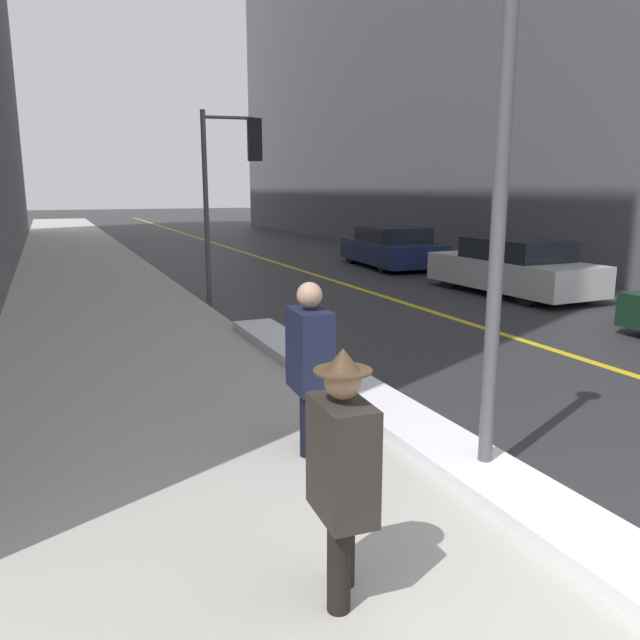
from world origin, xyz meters
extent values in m
cube|color=#B2AFA8|center=(-2.00, 15.00, 0.01)|extent=(4.00, 80.00, 0.01)
cube|color=gold|center=(4.00, 15.00, 0.00)|extent=(0.16, 80.00, 0.00)
cube|color=white|center=(0.21, 4.07, 0.07)|extent=(0.70, 8.79, 0.14)
cylinder|color=#515156|center=(0.29, 2.01, 2.13)|extent=(0.12, 0.12, 4.27)
cylinder|color=#515156|center=(0.21, 11.66, 2.04)|extent=(0.11, 0.11, 4.09)
cylinder|color=#515156|center=(0.75, 11.57, 3.94)|extent=(1.10, 0.24, 0.07)
cube|color=black|center=(1.30, 11.48, 3.49)|extent=(0.33, 0.25, 0.90)
sphere|color=red|center=(1.31, 11.60, 3.78)|extent=(0.19, 0.19, 0.19)
sphere|color=orange|center=(1.31, 11.60, 3.49)|extent=(0.19, 0.19, 0.19)
sphere|color=green|center=(1.31, 11.60, 3.20)|extent=(0.19, 0.19, 0.19)
cylinder|color=black|center=(-1.50, 1.10, 0.40)|extent=(0.14, 0.14, 0.80)
cylinder|color=black|center=(-1.63, 0.90, 0.40)|extent=(0.14, 0.14, 0.80)
cube|color=#2D2823|center=(-1.56, 1.00, 0.90)|extent=(0.31, 0.50, 0.70)
sphere|color=tan|center=(-1.56, 1.00, 1.38)|extent=(0.22, 0.22, 0.22)
cylinder|color=#4C3823|center=(-1.56, 1.00, 1.44)|extent=(0.33, 0.33, 0.01)
cone|color=#4C3823|center=(-1.56, 1.00, 1.50)|extent=(0.20, 0.20, 0.13)
cylinder|color=black|center=(-0.83, 3.20, 0.43)|extent=(0.15, 0.15, 0.87)
cylinder|color=black|center=(-0.97, 2.97, 0.43)|extent=(0.15, 0.15, 0.87)
cube|color=#191E38|center=(-0.90, 3.08, 0.99)|extent=(0.34, 0.54, 0.76)
sphere|color=tan|center=(-0.90, 3.08, 1.50)|extent=(0.23, 0.23, 0.23)
cube|color=silver|center=(6.93, 9.54, 0.50)|extent=(1.89, 4.39, 0.68)
cube|color=black|center=(6.94, 9.44, 1.07)|extent=(1.67, 2.31, 0.47)
cylinder|color=black|center=(6.13, 10.86, 0.35)|extent=(0.21, 0.71, 0.71)
cylinder|color=black|center=(7.64, 10.91, 0.35)|extent=(0.21, 0.71, 0.71)
cylinder|color=black|center=(6.23, 8.17, 0.35)|extent=(0.21, 0.71, 0.71)
cylinder|color=black|center=(7.73, 8.23, 0.35)|extent=(0.21, 0.71, 0.71)
cube|color=navy|center=(6.99, 15.33, 0.48)|extent=(2.26, 4.36, 0.67)
cube|color=black|center=(6.98, 15.23, 1.04)|extent=(1.93, 2.33, 0.46)
cylinder|color=black|center=(6.28, 16.70, 0.33)|extent=(0.26, 0.67, 0.65)
cylinder|color=black|center=(7.93, 16.55, 0.33)|extent=(0.26, 0.67, 0.65)
cylinder|color=black|center=(6.05, 14.11, 0.33)|extent=(0.26, 0.67, 0.65)
cylinder|color=black|center=(7.69, 13.96, 0.33)|extent=(0.26, 0.67, 0.65)
camera|label=1|loc=(-3.02, -2.03, 2.43)|focal=35.00mm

